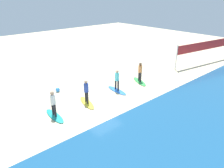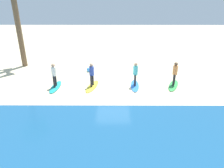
% 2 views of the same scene
% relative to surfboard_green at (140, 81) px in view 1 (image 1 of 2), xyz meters
% --- Properties ---
extents(ground_plane, '(60.00, 60.00, 0.00)m').
position_rel_surfboard_green_xyz_m(ground_plane, '(4.22, -0.11, -0.04)').
color(ground_plane, beige).
extents(surfboard_green, '(1.35, 2.15, 0.09)m').
position_rel_surfboard_green_xyz_m(surfboard_green, '(0.00, 0.00, 0.00)').
color(surfboard_green, green).
rests_on(surfboard_green, ground).
extents(surfer_green, '(0.32, 0.43, 1.64)m').
position_rel_surfboard_green_xyz_m(surfer_green, '(0.00, 0.00, 0.99)').
color(surfer_green, '#232328').
rests_on(surfer_green, surfboard_green).
extents(surfboard_blue, '(0.71, 2.14, 0.09)m').
position_rel_surfboard_green_xyz_m(surfboard_blue, '(2.71, 0.05, 0.00)').
color(surfboard_blue, blue).
rests_on(surfboard_blue, ground).
extents(surfer_blue, '(0.32, 0.46, 1.64)m').
position_rel_surfboard_green_xyz_m(surfer_blue, '(2.71, 0.05, 0.99)').
color(surfer_blue, '#232328').
rests_on(surfer_blue, surfboard_blue).
extents(surfboard_yellow, '(1.05, 2.17, 0.09)m').
position_rel_surfboard_green_xyz_m(surfboard_yellow, '(5.67, 0.18, 0.00)').
color(surfboard_yellow, yellow).
rests_on(surfboard_yellow, ground).
extents(surfer_yellow, '(0.32, 0.45, 1.64)m').
position_rel_surfboard_green_xyz_m(surfer_yellow, '(5.67, 0.18, 0.99)').
color(surfer_yellow, '#232328').
rests_on(surfer_yellow, surfboard_yellow).
extents(surfboard_teal, '(0.65, 2.12, 0.09)m').
position_rel_surfboard_green_xyz_m(surfboard_teal, '(8.19, 0.29, 0.00)').
color(surfboard_teal, teal).
rests_on(surfboard_teal, ground).
extents(surfer_teal, '(0.32, 0.46, 1.64)m').
position_rel_surfboard_green_xyz_m(surfer_teal, '(8.19, 0.29, 0.99)').
color(surfer_teal, '#232328').
rests_on(surfer_teal, surfboard_teal).
extents(volleyball_net, '(8.97, 1.61, 2.50)m').
position_rel_surfboard_green_xyz_m(volleyball_net, '(-9.53, 0.93, 1.74)').
color(volleyball_net, silver).
rests_on(volleyball_net, ground).
extents(beach_ball, '(0.34, 0.34, 0.34)m').
position_rel_surfboard_green_xyz_m(beach_ball, '(6.23, -2.88, 0.12)').
color(beach_ball, '#338CE5').
rests_on(beach_ball, ground).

